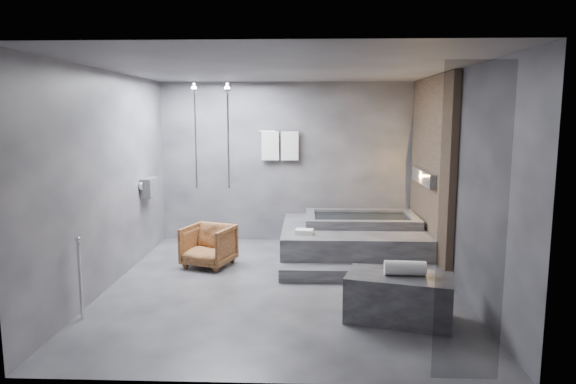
{
  "coord_description": "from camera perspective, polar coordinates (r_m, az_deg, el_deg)",
  "views": [
    {
      "loc": [
        0.33,
        -6.51,
        2.23
      ],
      "look_at": [
        0.07,
        0.3,
        1.21
      ],
      "focal_mm": 32.0,
      "sensor_mm": 36.0,
      "label": 1
    }
  ],
  "objects": [
    {
      "name": "tub_step",
      "position": [
        7.15,
        7.96,
        -8.96
      ],
      "size": [
        2.2,
        0.36,
        0.18
      ],
      "primitive_type": "cube",
      "color": "#353537",
      "rests_on": "ground"
    },
    {
      "name": "tub_deck",
      "position": [
        8.23,
        7.17,
        -5.43
      ],
      "size": [
        2.2,
        2.0,
        0.5
      ],
      "primitive_type": "cube",
      "color": "#353537",
      "rests_on": "ground"
    },
    {
      "name": "room",
      "position": [
        6.77,
        2.74,
        4.31
      ],
      "size": [
        5.0,
        5.04,
        2.82
      ],
      "color": "#2F2F32",
      "rests_on": "ground"
    },
    {
      "name": "driftwood_chair",
      "position": [
        7.75,
        -8.81,
        -5.91
      ],
      "size": [
        0.84,
        0.85,
        0.61
      ],
      "primitive_type": "imported",
      "rotation": [
        0.0,
        0.0,
        -0.33
      ],
      "color": "#4A2812",
      "rests_on": "ground"
    },
    {
      "name": "deck_towel",
      "position": [
        7.56,
        1.81,
        -4.43
      ],
      "size": [
        0.28,
        0.22,
        0.07
      ],
      "primitive_type": "cube",
      "rotation": [
        0.0,
        0.0,
        -0.15
      ],
      "color": "white",
      "rests_on": "tub_deck"
    },
    {
      "name": "concrete_bench",
      "position": [
        5.85,
        12.21,
        -11.39
      ],
      "size": [
        1.25,
        0.89,
        0.51
      ],
      "primitive_type": "cube",
      "rotation": [
        0.0,
        0.0,
        -0.26
      ],
      "color": "#2D2D2F",
      "rests_on": "ground"
    },
    {
      "name": "rolled_towel",
      "position": [
        5.76,
        12.88,
        -8.23
      ],
      "size": [
        0.45,
        0.18,
        0.16
      ],
      "primitive_type": "cylinder",
      "rotation": [
        0.0,
        1.57,
        -0.05
      ],
      "color": "white",
      "rests_on": "concrete_bench"
    }
  ]
}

